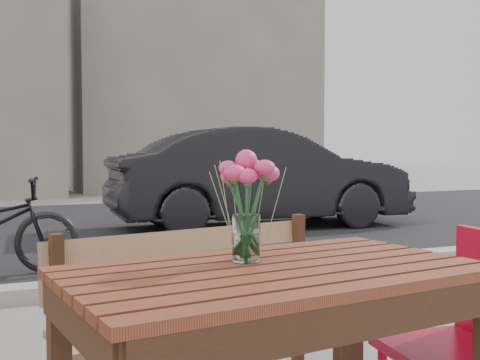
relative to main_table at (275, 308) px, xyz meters
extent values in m
cube|color=black|center=(0.10, 7.14, -0.66)|extent=(30.00, 8.00, 0.00)
cube|color=#9B9793|center=(0.10, 3.14, -0.60)|extent=(30.00, 0.25, 0.12)
cube|color=slate|center=(5.10, 15.14, 2.34)|extent=(7.00, 3.00, 6.00)
cube|color=#592717|center=(0.00, 0.00, 0.11)|extent=(1.36, 0.89, 0.03)
cube|color=black|center=(0.55, 0.38, -0.28)|extent=(0.07, 0.07, 0.76)
cube|color=#996B4F|center=(0.08, 0.75, -0.23)|extent=(1.40, 0.61, 0.03)
cube|color=#996B4F|center=(0.04, 0.95, 0.00)|extent=(1.34, 0.28, 0.37)
cube|color=black|center=(0.72, 0.71, -0.44)|extent=(0.06, 0.06, 0.45)
cube|color=black|center=(-0.56, 0.79, -0.25)|extent=(0.06, 0.06, 0.83)
cube|color=black|center=(0.66, 1.02, -0.25)|extent=(0.06, 0.06, 0.83)
cube|color=#B40624|center=(0.70, -0.01, -0.23)|extent=(0.48, 0.48, 0.04)
cylinder|color=white|center=(-0.05, 0.12, 0.21)|extent=(0.09, 0.09, 0.15)
cylinder|color=#296733|center=(-0.05, 0.12, 0.28)|extent=(0.05, 0.05, 0.31)
imported|color=black|center=(3.01, 6.38, 0.06)|extent=(4.51, 1.82, 1.46)
camera|label=1|loc=(-0.85, -1.65, 0.50)|focal=45.00mm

